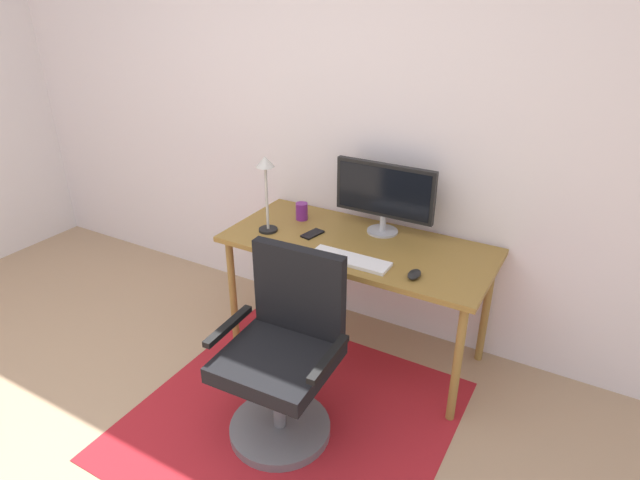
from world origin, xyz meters
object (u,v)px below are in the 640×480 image
object	(u,v)px
monitor	(384,193)
keyboard	(350,259)
cell_phone	(312,234)
desk	(357,254)
coffee_cup	(302,211)
desk_lamp	(266,179)
computer_mouse	(414,274)
office_chair	(284,361)

from	to	relation	value
monitor	keyboard	world-z (taller)	monitor
cell_phone	desk	bearing A→B (deg)	18.31
desk	coffee_cup	distance (m)	0.48
keyboard	desk_lamp	distance (m)	0.67
monitor	computer_mouse	bearing A→B (deg)	-49.29
coffee_cup	monitor	bearing A→B (deg)	8.26
computer_mouse	desk_lamp	xyz separation A→B (m)	(-0.94, 0.09, 0.30)
office_chair	keyboard	bearing A→B (deg)	78.60
desk_lamp	office_chair	xyz separation A→B (m)	(0.50, -0.62, -0.64)
computer_mouse	coffee_cup	bearing A→B (deg)	158.69
monitor	office_chair	xyz separation A→B (m)	(-0.08, -0.94, -0.57)
monitor	office_chair	world-z (taller)	monitor
desk_lamp	office_chair	distance (m)	1.02
desk	computer_mouse	size ratio (longest dim) A/B	14.48
coffee_cup	keyboard	bearing A→B (deg)	-33.98
computer_mouse	office_chair	size ratio (longest dim) A/B	0.11
cell_phone	desk_lamp	distance (m)	0.41
desk	coffee_cup	world-z (taller)	coffee_cup
monitor	office_chair	bearing A→B (deg)	-95.15
monitor	cell_phone	xyz separation A→B (m)	(-0.34, -0.23, -0.24)
computer_mouse	desk_lamp	bearing A→B (deg)	174.39
coffee_cup	desk_lamp	distance (m)	0.37
monitor	desk_lamp	size ratio (longest dim) A/B	1.30
office_chair	computer_mouse	bearing A→B (deg)	48.07
cell_phone	monitor	bearing A→B (deg)	45.99
monitor	cell_phone	distance (m)	0.47
monitor	cell_phone	bearing A→B (deg)	-145.42
keyboard	office_chair	bearing A→B (deg)	-98.78
desk	monitor	xyz separation A→B (m)	(0.06, 0.20, 0.31)
desk	office_chair	distance (m)	0.78
monitor	coffee_cup	bearing A→B (deg)	-171.74
desk	office_chair	size ratio (longest dim) A/B	1.60
monitor	coffee_cup	distance (m)	0.54
office_chair	monitor	bearing A→B (deg)	82.24
monitor	keyboard	bearing A→B (deg)	-90.45
desk_lamp	computer_mouse	bearing A→B (deg)	-5.61
coffee_cup	office_chair	distance (m)	1.03
computer_mouse	coffee_cup	world-z (taller)	coffee_cup
monitor	desk_lamp	world-z (taller)	desk_lamp
keyboard	desk_lamp	xyz separation A→B (m)	(-0.58, 0.10, 0.31)
coffee_cup	cell_phone	bearing A→B (deg)	-43.27
computer_mouse	office_chair	world-z (taller)	office_chair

